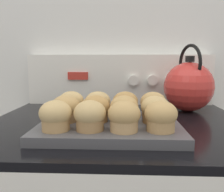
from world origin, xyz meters
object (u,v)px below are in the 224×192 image
Objects in this scene: muffin_r0_c1 at (90,116)px; muffin_r2_c1 at (98,104)px; muffin_r0_c0 at (56,116)px; tea_kettle at (188,86)px; muffin_r0_c3 at (161,117)px; muffin_r2_c0 at (71,103)px; muffin_r1_c0 at (66,109)px; muffin_r1_c1 at (96,109)px; muffin_r1_c2 at (124,109)px; muffin_r1_c3 at (155,110)px; muffin_r2_c3 at (153,104)px; muffin_r0_c2 at (124,117)px; muffin_pan at (110,126)px; muffin_r2_c2 at (125,104)px.

muffin_r2_c1 is (0.00, 0.15, 0.00)m from muffin_r0_c1.
tea_kettle reaches higher than muffin_r0_c0.
muffin_r0_c3 is 0.27m from muffin_r2_c0.
muffin_r2_c0 is (-0.00, 0.08, 0.00)m from muffin_r1_c0.
muffin_r0_c3 is 1.00× the size of muffin_r1_c1.
muffin_r1_c0 and muffin_r2_c0 have the same top height.
muffin_r0_c3 is 0.35m from tea_kettle.
muffin_r0_c0 is 1.00× the size of muffin_r1_c2.
muffin_r1_c3 is 1.00× the size of muffin_r2_c3.
muffin_r0_c2 is at bearing -48.06° from muffin_r1_c1.
muffin_r0_c3 is (0.08, 0.00, 0.00)m from muffin_r0_c2.
muffin_r0_c1 is 1.00× the size of muffin_r1_c2.
tea_kettle reaches higher than muffin_r0_c3.
muffin_r0_c3 is 1.00× the size of muffin_r2_c0.
muffin_r0_c1 is at bearing -136.44° from muffin_r2_c3.
muffin_r0_c3 is 1.00× the size of muffin_r2_c1.
tea_kettle reaches higher than muffin_r0_c1.
tea_kettle is (0.22, 0.24, 0.03)m from muffin_r1_c2.
muffin_r0_c1 is (-0.04, -0.07, 0.04)m from muffin_pan.
muffin_r2_c2 is at bearing 45.14° from muffin_r0_c0.
muffin_r1_c1 is 0.31× the size of tea_kettle.
muffin_r1_c3 is (0.15, -0.00, 0.00)m from muffin_r1_c1.
muffin_r0_c0 is 1.00× the size of muffin_r2_c1.
muffin_pan is at bearing 0.57° from muffin_r1_c0.
muffin_pan is 0.14m from muffin_r0_c0.
muffin_r1_c2 is 1.00× the size of muffin_r2_c0.
muffin_r0_c0 and muffin_r0_c1 have the same top height.
muffin_r0_c1 is 1.00× the size of muffin_r2_c1.
muffin_r0_c3 is 1.00× the size of muffin_r2_c3.
muffin_r0_c2 and muffin_r2_c2 have the same top height.
muffin_r0_c1 is 1.00× the size of muffin_r0_c3.
muffin_r1_c1 is at bearing 153.59° from muffin_r0_c3.
muffin_r0_c2 is 0.16m from muffin_r1_c0.
muffin_r1_c2 is 0.33m from tea_kettle.
muffin_r2_c3 is (0.08, -0.00, 0.00)m from muffin_r2_c2.
muffin_r0_c1 is at bearing -45.86° from muffin_r1_c0.
muffin_r1_c3 is 0.29m from tea_kettle.
muffin_r2_c3 is at bearing -2.21° from muffin_r2_c2.
muffin_r1_c3 is 0.11m from muffin_r2_c2.
muffin_r2_c3 is (0.23, 0.07, 0.00)m from muffin_r1_c0.
muffin_r0_c1 is 1.00× the size of muffin_r1_c3.
muffin_r2_c1 is (-0.15, 0.08, 0.00)m from muffin_r1_c3.
muffin_r0_c0 is at bearing -161.60° from muffin_r1_c3.
muffin_r0_c2 is at bearing -118.03° from muffin_r2_c3.
muffin_r2_c0 is 1.00× the size of muffin_r2_c3.
muffin_r0_c3 and muffin_r2_c3 have the same top height.
muffin_r0_c0 is 0.24m from muffin_r1_c3.
muffin_r0_c3 is at bearing -114.19° from tea_kettle.
muffin_r1_c1 is (0.00, 0.07, 0.00)m from muffin_r0_c1.
muffin_r2_c0 is at bearing 135.80° from muffin_r1_c1.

